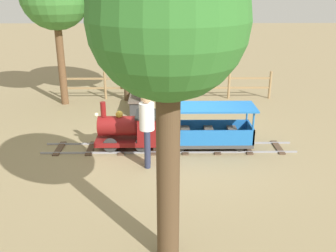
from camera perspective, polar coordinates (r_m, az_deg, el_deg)
The scene contains 8 objects.
ground_plane at distance 8.68m, azimuth 1.63°, elevation -3.40°, with size 60.00×60.00×0.00m, color #8C7A56.
track at distance 8.67m, azimuth 0.17°, elevation -3.30°, with size 0.75×5.70×0.04m.
locomotive at distance 8.52m, azimuth -5.60°, elevation -0.44°, with size 0.71×1.45×1.07m.
passenger_car at distance 8.57m, azimuth 6.19°, elevation -0.76°, with size 0.81×2.00×0.97m.
conductor_person at distance 7.52m, azimuth -3.19°, elevation 0.58°, with size 0.30×0.30×1.62m.
park_bench at distance 11.23m, azimuth -4.51°, elevation 4.40°, with size 1.30×0.41×0.82m.
oak_tree_near at distance 4.32m, azimuth 0.02°, elevation 14.78°, with size 1.82×1.82×4.06m.
fence_section at distance 12.36m, azimuth -0.12°, elevation 6.29°, with size 0.08×6.78×0.90m.
Camera 1 is at (-7.93, 0.35, 3.51)m, focal length 40.60 mm.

